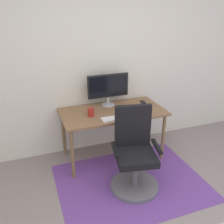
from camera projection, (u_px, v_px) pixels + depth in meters
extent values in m
cube|color=silver|center=(100.00, 61.00, 3.51)|extent=(6.00, 0.10, 2.60)
cube|color=#6D4093|center=(131.00, 182.00, 3.12)|extent=(1.77, 1.36, 0.01)
cube|color=brown|center=(113.00, 112.00, 3.39)|extent=(1.39, 0.72, 0.03)
cylinder|color=brown|center=(72.00, 155.00, 3.08)|extent=(0.04, 0.04, 0.68)
cylinder|color=brown|center=(163.00, 137.00, 3.48)|extent=(0.04, 0.04, 0.68)
cylinder|color=brown|center=(64.00, 133.00, 3.59)|extent=(0.04, 0.04, 0.68)
cylinder|color=brown|center=(143.00, 120.00, 3.99)|extent=(0.04, 0.04, 0.68)
cylinder|color=#B2B2B7|center=(108.00, 105.00, 3.58)|extent=(0.18, 0.18, 0.01)
cylinder|color=#B2B2B7|center=(108.00, 101.00, 3.55)|extent=(0.04, 0.04, 0.11)
cube|color=black|center=(108.00, 86.00, 3.47)|extent=(0.58, 0.04, 0.32)
cube|color=black|center=(109.00, 86.00, 3.45)|extent=(0.54, 0.00, 0.28)
cube|color=white|center=(118.00, 118.00, 3.16)|extent=(0.43, 0.13, 0.02)
ellipsoid|color=white|center=(142.00, 114.00, 3.23)|extent=(0.06, 0.10, 0.03)
cylinder|color=#A4291F|center=(91.00, 112.00, 3.21)|extent=(0.09, 0.09, 0.11)
cube|color=black|center=(143.00, 102.00, 3.67)|extent=(0.09, 0.15, 0.01)
cylinder|color=slate|center=(134.00, 186.00, 3.03)|extent=(0.58, 0.58, 0.05)
cylinder|color=slate|center=(135.00, 172.00, 2.95)|extent=(0.06, 0.06, 0.35)
cube|color=black|center=(136.00, 156.00, 2.86)|extent=(0.52, 0.52, 0.08)
cube|color=black|center=(133.00, 126.00, 2.91)|extent=(0.42, 0.14, 0.51)
cube|color=black|center=(115.00, 150.00, 2.78)|extent=(0.10, 0.31, 0.03)
cube|color=black|center=(157.00, 146.00, 2.85)|extent=(0.10, 0.31, 0.03)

